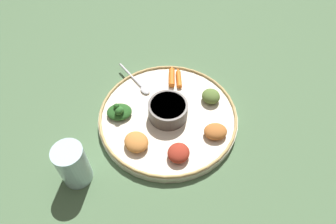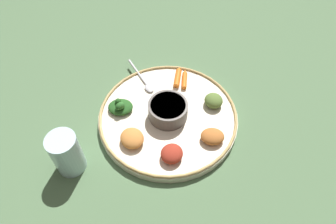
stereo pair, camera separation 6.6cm
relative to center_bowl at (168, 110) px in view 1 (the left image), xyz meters
The scene contains 13 objects.
ground_plane 0.05m from the center_bowl, ahead, with size 2.40×2.40×0.00m, color #4C6B47.
platter 0.04m from the center_bowl, ahead, with size 0.38×0.38×0.02m, color beige.
platter_rim 0.02m from the center_bowl, ahead, with size 0.38×0.38×0.01m, color tan.
center_bowl is the anchor object (origin of this frame).
spoon 0.15m from the center_bowl, 83.93° to the right, with size 0.03×0.16×0.01m.
greens_pile 0.13m from the center_bowl, 31.97° to the right, with size 0.09×0.08×0.04m.
carrot_near_spoon 0.14m from the center_bowl, 134.60° to the right, with size 0.05×0.07×0.01m.
carrot_outer 0.14m from the center_bowl, 125.78° to the right, with size 0.06×0.08×0.02m.
mound_collards 0.13m from the center_bowl, behind, with size 0.05×0.05×0.03m, color #567033.
mound_beet 0.13m from the center_bowl, 70.36° to the left, with size 0.05×0.06×0.03m, color maroon.
mound_chickpea 0.14m from the center_bowl, 121.79° to the left, with size 0.06×0.05×0.03m, color #B2662D.
mound_squash 0.13m from the center_bowl, 18.93° to the left, with size 0.07×0.06×0.03m, color #C67A38.
drinking_glass 0.28m from the center_bowl, ahead, with size 0.07×0.07×0.12m.
Camera 1 is at (0.26, 0.44, 0.70)m, focal length 32.98 mm.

